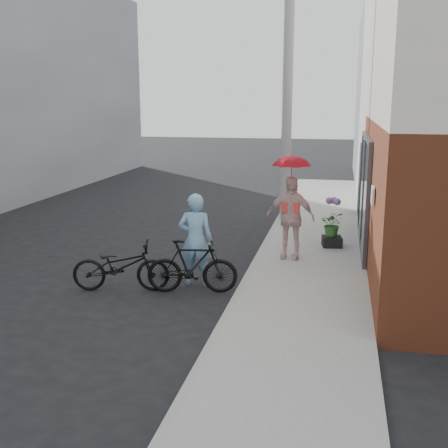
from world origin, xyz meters
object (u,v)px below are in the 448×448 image
(officer, at_px, (196,240))
(kimono_woman, at_px, (290,218))
(bike_left, at_px, (121,266))
(planter, at_px, (332,241))
(bike_right, at_px, (192,266))
(utility_pole, at_px, (287,96))

(officer, bearing_deg, kimono_woman, -137.80)
(officer, xyz_separation_m, kimono_woman, (1.59, 1.80, 0.12))
(officer, distance_m, kimono_woman, 2.40)
(bike_left, distance_m, planter, 5.13)
(bike_right, bearing_deg, utility_pole, -19.25)
(utility_pole, bearing_deg, bike_right, -99.42)
(planter, bearing_deg, bike_left, -136.54)
(officer, xyz_separation_m, planter, (2.46, 2.94, -0.64))
(bike_left, relative_size, planter, 4.09)
(bike_left, xyz_separation_m, bike_right, (1.30, 0.16, 0.03))
(utility_pole, height_order, planter, utility_pole)
(utility_pole, relative_size, planter, 16.21)
(utility_pole, height_order, bike_left, utility_pole)
(bike_right, xyz_separation_m, kimono_woman, (1.54, 2.23, 0.50))
(kimono_woman, height_order, planter, kimono_woman)
(bike_left, distance_m, bike_right, 1.31)
(officer, xyz_separation_m, bike_right, (0.04, -0.43, -0.39))
(officer, relative_size, planter, 4.06)
(utility_pole, xyz_separation_m, officer, (-1.08, -5.80, -2.62))
(utility_pole, relative_size, kimono_woman, 4.00)
(kimono_woman, distance_m, planter, 1.63)
(utility_pole, xyz_separation_m, kimono_woman, (0.51, -4.00, -2.50))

